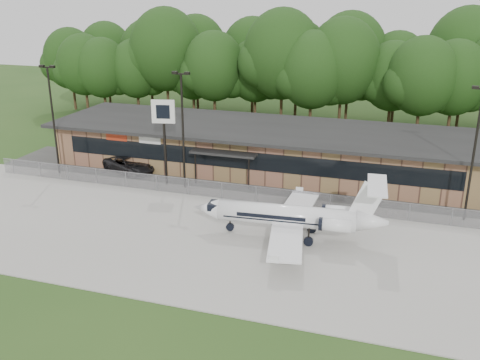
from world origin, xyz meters
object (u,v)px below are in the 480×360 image
(suv, at_px, (129,164))
(pole_sign, at_px, (164,121))
(business_jet, at_px, (293,217))
(terminal, at_px, (262,147))

(suv, height_order, pole_sign, pole_sign)
(pole_sign, bearing_deg, business_jet, -41.63)
(terminal, bearing_deg, suv, -157.00)
(suv, relative_size, pole_sign, 0.73)
(business_jet, bearing_deg, suv, 147.94)
(business_jet, distance_m, pole_sign, 15.65)
(business_jet, xyz_separation_m, suv, (-18.11, 9.42, -0.87))
(business_jet, height_order, pole_sign, pole_sign)
(terminal, bearing_deg, business_jet, -66.57)
(business_jet, relative_size, suv, 2.43)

